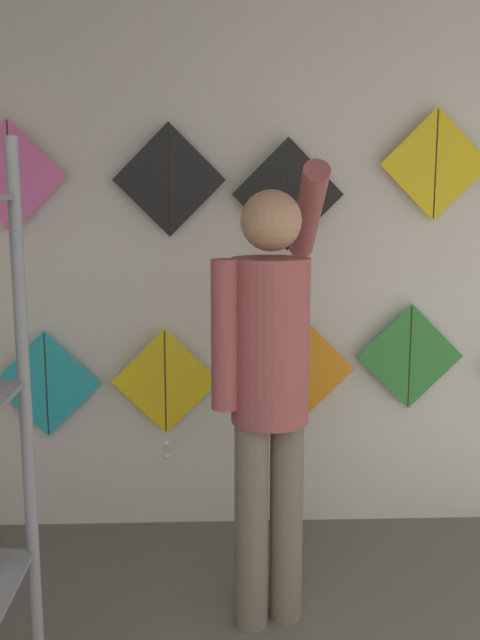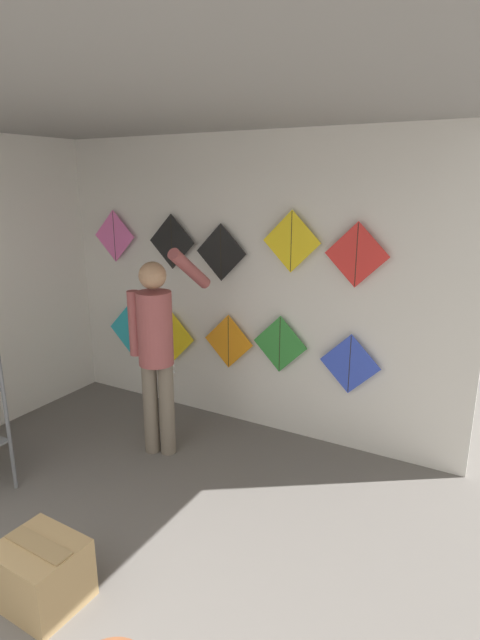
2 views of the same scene
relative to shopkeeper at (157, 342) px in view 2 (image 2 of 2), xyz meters
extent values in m
cube|color=silver|center=(0.18, 0.92, 0.36)|extent=(4.58, 0.06, 2.80)
cube|color=gray|center=(0.18, -0.98, 1.78)|extent=(4.58, 4.54, 0.04)
cylinder|color=slate|center=(-0.66, -1.03, -0.12)|extent=(0.03, 0.03, 1.84)
cylinder|color=#726656|center=(-0.07, -0.04, -0.62)|extent=(0.13, 0.13, 0.85)
cylinder|color=#726656|center=(0.07, 0.01, -0.62)|extent=(0.13, 0.13, 0.85)
cylinder|color=#9E4C4C|center=(0.00, -0.01, 0.12)|extent=(0.30, 0.30, 0.64)
sphere|color=tan|center=(0.00, -0.01, 0.58)|extent=(0.23, 0.23, 0.23)
cylinder|color=#9E4C4C|center=(-0.17, -0.07, 0.16)|extent=(0.11, 0.11, 0.56)
cylinder|color=#9E4C4C|center=(0.17, 0.27, 0.60)|extent=(0.11, 0.52, 0.41)
cube|color=tan|center=(0.45, -1.68, -0.85)|extent=(0.48, 0.41, 0.38)
cube|color=#A08052|center=(0.45, -1.68, -0.66)|extent=(0.45, 0.13, 0.01)
cube|color=#28B2C6|center=(-1.06, 0.83, -0.26)|extent=(0.55, 0.01, 0.55)
cylinder|color=black|center=(-1.06, 0.83, -0.26)|extent=(0.01, 0.01, 0.52)
cube|color=yellow|center=(-0.46, 0.83, -0.25)|extent=(0.55, 0.01, 0.55)
cylinder|color=black|center=(-0.46, 0.83, -0.25)|extent=(0.01, 0.01, 0.52)
sphere|color=white|center=(-0.46, 0.82, -0.58)|extent=(0.04, 0.04, 0.04)
sphere|color=white|center=(-0.46, 0.82, -0.65)|extent=(0.04, 0.04, 0.04)
cube|color=orange|center=(0.22, 0.83, -0.20)|extent=(0.55, 0.01, 0.55)
cylinder|color=black|center=(0.22, 0.83, -0.20)|extent=(0.01, 0.01, 0.52)
cube|color=#338C38|center=(0.78, 0.83, -0.14)|extent=(0.55, 0.01, 0.55)
cylinder|color=black|center=(0.78, 0.83, -0.14)|extent=(0.01, 0.01, 0.52)
cube|color=blue|center=(1.45, 0.83, -0.21)|extent=(0.55, 0.01, 0.55)
cylinder|color=black|center=(1.45, 0.83, -0.21)|extent=(0.01, 0.01, 0.52)
cube|color=pink|center=(-1.18, 0.83, 0.76)|extent=(0.55, 0.01, 0.55)
cylinder|color=black|center=(-1.18, 0.83, 0.76)|extent=(0.01, 0.01, 0.52)
cube|color=black|center=(-0.43, 0.83, 0.75)|extent=(0.55, 0.01, 0.55)
cylinder|color=black|center=(-0.43, 0.83, 0.75)|extent=(0.01, 0.01, 0.52)
cube|color=black|center=(0.15, 0.83, 0.68)|extent=(0.55, 0.01, 0.55)
cylinder|color=black|center=(0.15, 0.83, 0.68)|extent=(0.01, 0.01, 0.52)
cube|color=yellow|center=(0.87, 0.83, 0.82)|extent=(0.55, 0.01, 0.55)
cylinder|color=black|center=(0.87, 0.83, 0.82)|extent=(0.01, 0.01, 0.52)
cube|color=red|center=(1.45, 0.83, 0.74)|extent=(0.55, 0.01, 0.55)
cylinder|color=black|center=(1.45, 0.83, 0.74)|extent=(0.01, 0.01, 0.52)
camera|label=1|loc=(-0.21, -2.67, 0.67)|focal=40.00mm
camera|label=2|loc=(2.61, -3.19, 1.33)|focal=28.00mm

